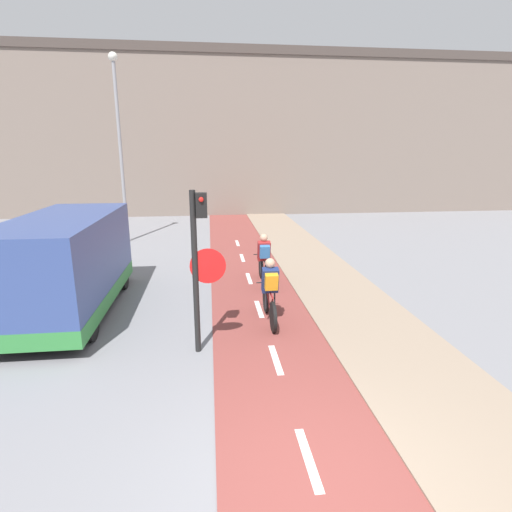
# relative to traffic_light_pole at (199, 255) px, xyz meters

# --- Properties ---
(ground_plane) EXTENTS (120.00, 120.00, 0.00)m
(ground_plane) POSITION_rel_traffic_light_pole_xyz_m (1.35, -3.55, -1.93)
(ground_plane) COLOR gray
(bike_lane) EXTENTS (2.31, 60.00, 0.02)m
(bike_lane) POSITION_rel_traffic_light_pole_xyz_m (1.35, -3.54, -1.92)
(bike_lane) COLOR brown
(bike_lane) RESTS_ON ground_plane
(sidewalk_strip) EXTENTS (2.40, 60.00, 0.05)m
(sidewalk_strip) POSITION_rel_traffic_light_pole_xyz_m (3.71, -3.55, -1.90)
(sidewalk_strip) COLOR gray
(sidewalk_strip) RESTS_ON ground_plane
(building_row_background) EXTENTS (60.00, 5.20, 9.76)m
(building_row_background) POSITION_rel_traffic_light_pole_xyz_m (1.35, 20.15, 2.96)
(building_row_background) COLOR slate
(building_row_background) RESTS_ON ground_plane
(traffic_light_pole) EXTENTS (0.67, 0.25, 3.11)m
(traffic_light_pole) POSITION_rel_traffic_light_pole_xyz_m (0.00, 0.00, 0.00)
(traffic_light_pole) COLOR black
(traffic_light_pole) RESTS_ON ground_plane
(street_lamp_far) EXTENTS (0.36, 0.36, 7.60)m
(street_lamp_far) POSITION_rel_traffic_light_pole_xyz_m (-3.39, 10.51, 2.66)
(street_lamp_far) COLOR gray
(street_lamp_far) RESTS_ON ground_plane
(cyclist_near) EXTENTS (0.46, 1.79, 1.50)m
(cyclist_near) POSITION_rel_traffic_light_pole_xyz_m (1.50, 1.19, -1.21)
(cyclist_near) COLOR black
(cyclist_near) RESTS_ON ground_plane
(cyclist_far) EXTENTS (0.46, 1.78, 1.50)m
(cyclist_far) POSITION_rel_traffic_light_pole_xyz_m (1.73, 3.92, -1.21)
(cyclist_far) COLOR black
(cyclist_far) RESTS_ON ground_plane
(van) EXTENTS (1.97, 5.05, 2.33)m
(van) POSITION_rel_traffic_light_pole_xyz_m (-3.16, 2.35, -0.78)
(van) COLOR #334784
(van) RESTS_ON ground_plane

